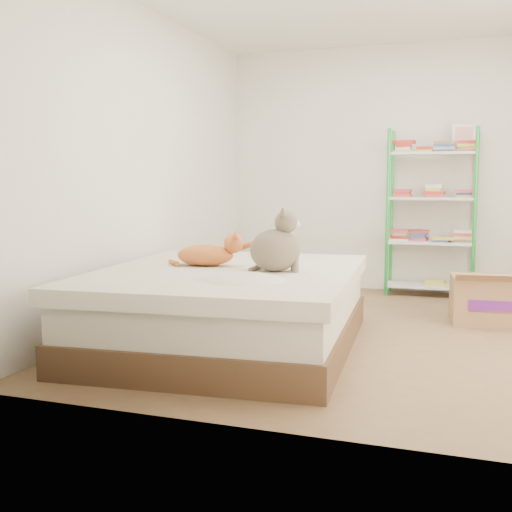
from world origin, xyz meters
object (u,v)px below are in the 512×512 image
at_px(bed, 229,308).
at_px(shelf_unit, 432,208).
at_px(white_bin, 266,272).
at_px(grey_cat, 275,241).
at_px(cardboard_box, 486,300).
at_px(orange_cat, 205,252).

distance_m(bed, shelf_unit, 2.91).
height_order(shelf_unit, white_bin, shelf_unit).
xyz_separation_m(grey_cat, cardboard_box, (1.39, 1.41, -0.57)).
height_order(orange_cat, white_bin, orange_cat).
xyz_separation_m(grey_cat, white_bin, (-0.83, 2.30, -0.56)).
height_order(bed, cardboard_box, bed).
distance_m(orange_cat, cardboard_box, 2.40).
distance_m(orange_cat, grey_cat, 0.59).
bearing_deg(shelf_unit, bed, -114.98).
xyz_separation_m(grey_cat, shelf_unit, (0.85, 2.60, 0.13)).
bearing_deg(white_bin, shelf_unit, 10.23).
height_order(cardboard_box, white_bin, cardboard_box).
xyz_separation_m(bed, white_bin, (-0.48, 2.28, -0.07)).
bearing_deg(grey_cat, shelf_unit, -39.69).
distance_m(cardboard_box, white_bin, 2.39).
xyz_separation_m(shelf_unit, white_bin, (-1.68, -0.30, -0.69)).
bearing_deg(grey_cat, cardboard_box, -66.08).
relative_size(bed, cardboard_box, 3.82).
height_order(orange_cat, shelf_unit, shelf_unit).
bearing_deg(shelf_unit, orange_cat, -119.83).
bearing_deg(grey_cat, white_bin, -1.62).
xyz_separation_m(shelf_unit, cardboard_box, (0.54, -1.19, -0.70)).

